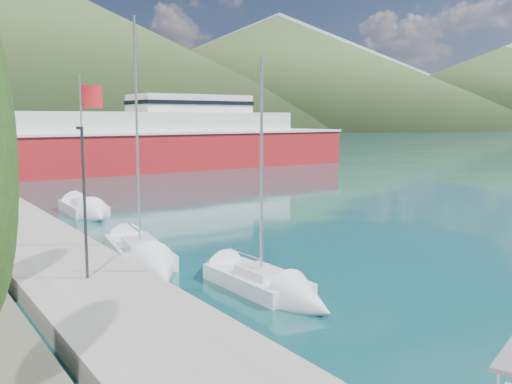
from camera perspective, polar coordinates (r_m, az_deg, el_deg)
quay at (r=36.93m, az=-22.51°, el=-3.75°), size 5.00×88.00×0.80m
hills_far at (r=650.85m, az=-19.90°, el=13.20°), size 1480.00×900.00×180.00m
hills_near at (r=400.92m, az=-17.07°, el=13.13°), size 1010.00×520.00×115.00m
lamp_posts at (r=25.23m, az=-17.96°, el=-0.03°), size 0.15×45.00×6.06m
sailboat_near at (r=23.08m, az=2.62°, el=-10.00°), size 2.36×7.40×10.56m
sailboat_mid at (r=27.98m, az=-10.70°, el=-6.94°), size 3.80×9.31×13.02m
sailboat_far at (r=43.62m, az=-16.26°, el=-1.94°), size 2.72×7.79×11.34m
ferry at (r=81.23m, az=-10.21°, el=4.82°), size 60.72×14.95×11.98m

